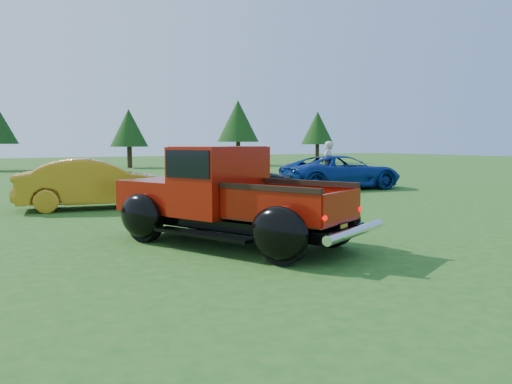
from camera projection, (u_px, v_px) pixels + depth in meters
ground at (281, 251)px, 8.77m from camera, size 120.00×120.00×0.00m
tree_mid_right at (129, 128)px, 37.26m from camera, size 2.82×2.82×4.40m
tree_east at (238, 121)px, 41.28m from camera, size 3.46×3.46×5.40m
tree_far_east at (318, 128)px, 46.70m from camera, size 3.07×3.07×4.80m
pickup_truck at (220, 197)px, 9.53m from camera, size 3.83×5.24×1.83m
show_car_yellow at (95, 184)px, 14.44m from camera, size 4.55×2.21×1.44m
show_car_grey at (242, 180)px, 17.21m from camera, size 4.42×2.04×1.25m
show_car_blue at (342, 172)px, 20.51m from camera, size 5.27×3.05×1.38m
spectator at (327, 165)px, 20.59m from camera, size 0.85×0.76×1.96m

